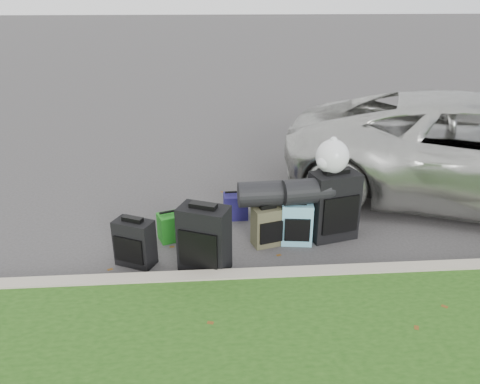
{
  "coord_description": "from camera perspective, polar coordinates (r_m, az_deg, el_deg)",
  "views": [
    {
      "loc": [
        -0.49,
        -5.13,
        2.86
      ],
      "look_at": [
        -0.1,
        0.2,
        0.55
      ],
      "focal_mm": 35.0,
      "sensor_mm": 36.0,
      "label": 1
    }
  ],
  "objects": [
    {
      "name": "ground",
      "position": [
        5.89,
        1.12,
        -5.66
      ],
      "size": [
        120.0,
        120.0,
        0.0
      ],
      "primitive_type": "plane",
      "color": "#383535",
      "rests_on": "ground"
    },
    {
      "name": "curb",
      "position": [
        5.0,
        2.19,
        -10.45
      ],
      "size": [
        120.0,
        0.18,
        0.15
      ],
      "primitive_type": "cube",
      "color": "#9E937F",
      "rests_on": "ground"
    },
    {
      "name": "suitcase_small_black",
      "position": [
        5.38,
        -12.7,
        -6.05
      ],
      "size": [
        0.49,
        0.4,
        0.54
      ],
      "primitive_type": "cube",
      "rotation": [
        0.0,
        0.0,
        -0.44
      ],
      "color": "black",
      "rests_on": "ground"
    },
    {
      "name": "suitcase_large_black_left",
      "position": [
        5.1,
        -4.37,
        -5.79
      ],
      "size": [
        0.61,
        0.5,
        0.76
      ],
      "primitive_type": "cube",
      "rotation": [
        0.0,
        0.0,
        -0.4
      ],
      "color": "black",
      "rests_on": "ground"
    },
    {
      "name": "suitcase_olive",
      "position": [
        5.66,
        3.35,
        -4.2
      ],
      "size": [
        0.4,
        0.31,
        0.49
      ],
      "primitive_type": "cube",
      "rotation": [
        0.0,
        0.0,
        0.28
      ],
      "color": "#363523",
      "rests_on": "ground"
    },
    {
      "name": "suitcase_teal",
      "position": [
        5.71,
        6.95,
        -3.84
      ],
      "size": [
        0.39,
        0.27,
        0.53
      ],
      "primitive_type": "cube",
      "rotation": [
        0.0,
        0.0,
        -0.13
      ],
      "color": "teal",
      "rests_on": "ground"
    },
    {
      "name": "suitcase_large_black_right",
      "position": [
        5.86,
        11.3,
        -1.64
      ],
      "size": [
        0.64,
        0.47,
        0.85
      ],
      "primitive_type": "cube",
      "rotation": [
        0.0,
        0.0,
        0.25
      ],
      "color": "black",
      "rests_on": "ground"
    },
    {
      "name": "tote_green",
      "position": [
        5.86,
        -8.39,
        -4.22
      ],
      "size": [
        0.37,
        0.33,
        0.34
      ],
      "primitive_type": "cube",
      "rotation": [
        0.0,
        0.0,
        0.36
      ],
      "color": "#196D18",
      "rests_on": "ground"
    },
    {
      "name": "tote_navy",
      "position": [
        6.34,
        -0.54,
        -1.73
      ],
      "size": [
        0.32,
        0.26,
        0.34
      ],
      "primitive_type": "cube",
      "rotation": [
        0.0,
        0.0,
        0.03
      ],
      "color": "#1B1751",
      "rests_on": "ground"
    },
    {
      "name": "duffel_left",
      "position": [
        5.55,
        2.72,
        -0.22
      ],
      "size": [
        0.58,
        0.33,
        0.31
      ],
      "primitive_type": "cylinder",
      "rotation": [
        0.0,
        1.57,
        0.04
      ],
      "color": "black",
      "rests_on": "suitcase_olive"
    },
    {
      "name": "duffel_right",
      "position": [
        5.57,
        7.99,
        0.1
      ],
      "size": [
        0.58,
        0.38,
        0.3
      ],
      "primitive_type": "cylinder",
      "rotation": [
        0.0,
        1.57,
        0.14
      ],
      "color": "black",
      "rests_on": "suitcase_teal"
    },
    {
      "name": "trash_bag",
      "position": [
        5.65,
        11.19,
        4.26
      ],
      "size": [
        0.4,
        0.4,
        0.4
      ],
      "primitive_type": "sphere",
      "color": "silver",
      "rests_on": "suitcase_large_black_right"
    }
  ]
}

